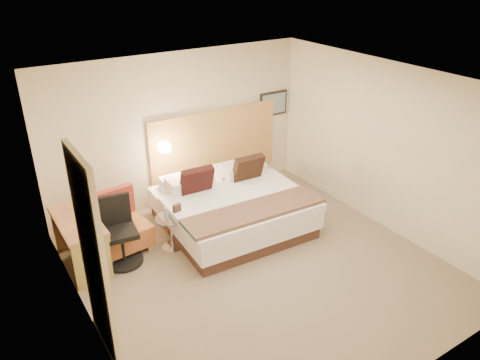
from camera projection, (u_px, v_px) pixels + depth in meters
floor at (260, 267)px, 6.84m from camera, size 4.80×5.00×0.02m
ceiling at (264, 84)px, 5.65m from camera, size 4.80×5.00×0.02m
wall_back at (179, 130)px, 8.14m from camera, size 4.80×0.02×2.70m
wall_front at (417, 286)px, 4.35m from camera, size 4.80×0.02×2.70m
wall_left at (80, 238)px, 5.07m from camera, size 0.02×5.00×2.70m
wall_right at (386, 147)px, 7.41m from camera, size 0.02×5.00×2.70m
headboard_panel at (215, 144)px, 8.63m from camera, size 2.60×0.04×1.30m
art_frame at (273, 104)px, 9.03m from camera, size 0.62×0.03×0.47m
art_canvas at (274, 104)px, 9.02m from camera, size 0.54×0.01×0.39m
lamp_arm at (163, 146)px, 7.99m from camera, size 0.02×0.12×0.02m
lamp_shade at (165, 147)px, 7.94m from camera, size 0.15×0.15×0.15m
curtain at (93, 258)px, 4.97m from camera, size 0.06×0.90×2.42m
bottle_a at (166, 213)px, 6.97m from camera, size 0.07×0.07×0.19m
menu_folder at (177, 210)px, 7.03m from camera, size 0.13×0.07×0.21m
bed at (232, 207)px, 7.72m from camera, size 2.29×2.24×1.07m
lounge_chair at (117, 228)px, 7.13m from camera, size 0.92×0.83×0.89m
side_table at (171, 231)px, 7.15m from camera, size 0.56×0.56×0.54m
desk at (80, 229)px, 6.65m from camera, size 0.56×1.21×0.76m
desk_chair at (120, 237)px, 6.79m from camera, size 0.65×0.65×1.02m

